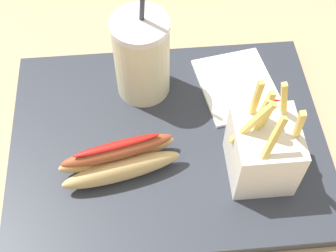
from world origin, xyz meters
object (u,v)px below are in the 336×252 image
object	(u,v)px
ketchup_cup_1	(275,111)
napkin_stack	(237,86)
fries_basket	(263,150)
hot_dog_1	(119,159)
soda_cup	(142,57)

from	to	relation	value
ketchup_cup_1	napkin_stack	size ratio (longest dim) A/B	0.26
fries_basket	ketchup_cup_1	size ratio (longest dim) A/B	4.67
ketchup_cup_1	napkin_stack	bearing A→B (deg)	127.57
hot_dog_1	ketchup_cup_1	bearing A→B (deg)	17.18
soda_cup	napkin_stack	xyz separation A→B (m)	(0.15, -0.01, -0.07)
fries_basket	ketchup_cup_1	world-z (taller)	fries_basket
fries_basket	napkin_stack	size ratio (longest dim) A/B	1.22
fries_basket	hot_dog_1	distance (m)	0.19
soda_cup	ketchup_cup_1	bearing A→B (deg)	-20.57
napkin_stack	fries_basket	bearing A→B (deg)	-88.99
fries_basket	ketchup_cup_1	distance (m)	0.11
soda_cup	ketchup_cup_1	distance (m)	0.22
fries_basket	hot_dog_1	size ratio (longest dim) A/B	0.95
hot_dog_1	napkin_stack	size ratio (longest dim) A/B	1.28
hot_dog_1	soda_cup	bearing A→B (deg)	74.18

